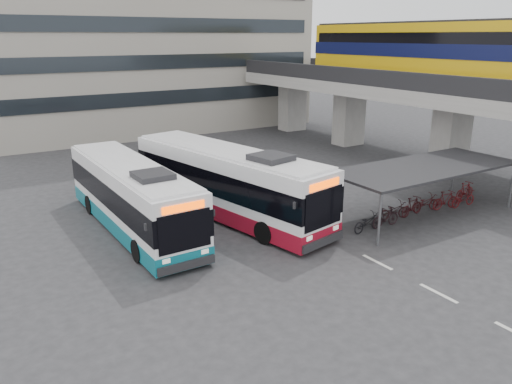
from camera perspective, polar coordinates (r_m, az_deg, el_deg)
ground at (r=19.36m, az=8.39°, el=-9.63°), size 120.00×120.00×0.00m
viaduct at (r=37.55m, az=17.75°, el=12.81°), size 8.00×32.00×9.68m
bike_shelter at (r=26.55m, az=18.43°, el=0.23°), size 10.00×4.00×2.54m
road_markings at (r=19.20m, az=20.13°, el=-10.81°), size 0.15×7.60×0.01m
bus_main at (r=25.05m, az=-3.28°, el=1.08°), size 5.09×12.69×3.67m
bus_teal at (r=23.94m, az=-14.00°, el=-0.52°), size 2.74×11.55×3.40m
pedestrian at (r=21.19m, az=-7.65°, el=-4.44°), size 0.75×0.79×1.82m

